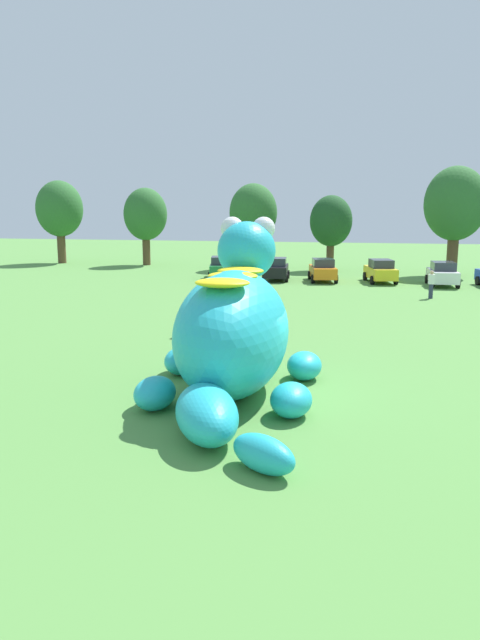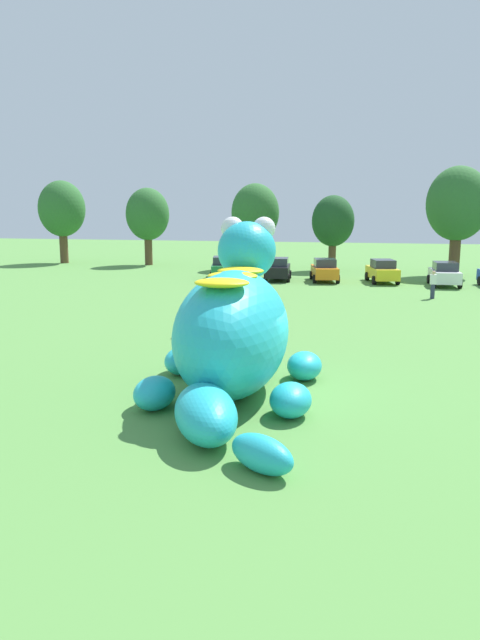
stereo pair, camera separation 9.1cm
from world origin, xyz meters
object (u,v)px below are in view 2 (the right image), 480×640
(car_orange, at_px, (325,270))
(spectator_mid_field, at_px, (193,316))
(car_green, at_px, (223,267))
(giant_inflatable_creature, at_px, (233,331))
(car_white, at_px, (445,274))
(car_black, at_px, (278,269))
(spectator_near_inflatable, at_px, (433,285))
(car_yellow, at_px, (382,271))

(car_orange, xyz_separation_m, spectator_mid_field, (-3.95, -20.78, -0.01))
(car_green, distance_m, car_orange, 7.96)
(giant_inflatable_creature, xyz_separation_m, spectator_mid_field, (-3.62, 7.78, -1.05))
(giant_inflatable_creature, relative_size, car_white, 2.38)
(spectator_mid_field, bearing_deg, car_green, 100.76)
(car_black, distance_m, spectator_near_inflatable, 13.02)
(car_yellow, height_order, spectator_near_inflatable, car_yellow)
(giant_inflatable_creature, distance_m, car_orange, 28.58)
(car_orange, bearing_deg, giant_inflatable_creature, -90.66)
(car_yellow, bearing_deg, spectator_mid_field, -111.32)
(giant_inflatable_creature, relative_size, car_green, 2.28)
(spectator_near_inflatable, bearing_deg, car_orange, 134.45)
(car_green, xyz_separation_m, spectator_mid_field, (4.00, -21.06, -0.01))
(car_black, bearing_deg, car_yellow, 1.39)
(car_yellow, relative_size, spectator_near_inflatable, 2.56)
(car_yellow, height_order, car_white, same)
(car_orange, relative_size, car_white, 1.04)
(car_white, relative_size, spectator_mid_field, 2.45)
(spectator_mid_field, bearing_deg, car_black, 88.89)
(car_green, distance_m, car_yellow, 12.20)
(car_orange, height_order, spectator_mid_field, car_orange)
(giant_inflatable_creature, distance_m, car_yellow, 29.15)
(spectator_mid_field, bearing_deg, spectator_near_inflatable, 50.35)
(giant_inflatable_creature, relative_size, spectator_mid_field, 5.83)
(car_orange, distance_m, car_white, 8.58)
(giant_inflatable_creature, height_order, spectator_mid_field, giant_inflatable_creature)
(car_green, height_order, car_orange, same)
(car_green, height_order, car_black, same)
(car_orange, bearing_deg, spectator_mid_field, -100.75)
(spectator_mid_field, bearing_deg, car_white, 57.94)
(spectator_near_inflatable, xyz_separation_m, spectator_mid_field, (-11.14, -13.44, 0.00))
(car_yellow, height_order, spectator_mid_field, car_yellow)
(car_black, relative_size, spectator_mid_field, 2.48)
(car_green, height_order, spectator_mid_field, car_green)
(giant_inflatable_creature, relative_size, spectator_near_inflatable, 5.83)
(giant_inflatable_creature, distance_m, car_green, 29.85)
(giant_inflatable_creature, relative_size, car_orange, 2.29)
(car_orange, height_order, spectator_near_inflatable, car_orange)
(car_green, bearing_deg, giant_inflatable_creature, -75.20)
(car_white, bearing_deg, spectator_mid_field, -122.06)
(car_yellow, xyz_separation_m, spectator_near_inflatable, (2.95, -7.55, -0.01))
(giant_inflatable_creature, distance_m, car_black, 28.78)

